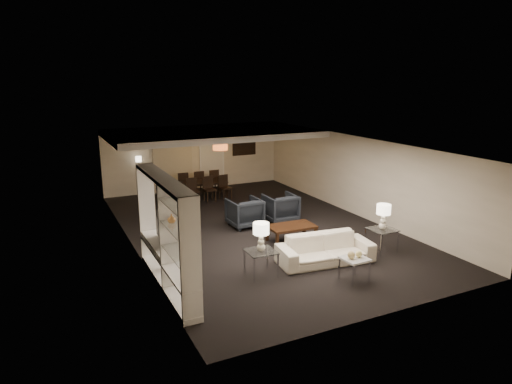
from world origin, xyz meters
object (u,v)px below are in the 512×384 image
object	(u,v)px
side_table_left	(261,263)
coffee_table	(291,233)
pendant_light	(220,147)
chair_fr	(213,180)
table_lamp_left	(261,237)
dining_table	(204,189)
chair_nr	(225,187)
television	(160,230)
chair_fl	(182,183)
armchair_left	(245,213)
vase_blue	(184,256)
marble_table	(354,269)
chair_nm	(210,189)
chair_fm	(198,182)
floor_lamp	(140,177)
side_table_right	(382,240)
armchair_right	(280,208)
sofa	(325,249)
floor_speaker	(164,252)
vase_amber	(172,219)
table_lamp_right	(383,217)
chair_nl	(193,191)

from	to	relation	value
side_table_left	coffee_table	bearing A→B (deg)	43.26
pendant_light	chair_fr	distance (m)	1.96
table_lamp_left	dining_table	size ratio (longest dim) A/B	0.39
coffee_table	chair_fr	distance (m)	6.12
chair_nr	chair_fr	xyz separation A→B (m)	(0.00, 1.30, 0.00)
table_lamp_left	side_table_left	bearing A→B (deg)	0.00
television	chair_fl	xyz separation A→B (m)	(2.54, 6.74, -0.62)
armchair_left	vase_blue	size ratio (longest dim) A/B	5.31
marble_table	television	size ratio (longest dim) A/B	0.49
side_table_left	chair_nm	xyz separation A→B (m)	(1.16, 6.41, 0.14)
chair_fm	floor_lamp	size ratio (longest dim) A/B	0.58
side_table_left	dining_table	size ratio (longest dim) A/B	0.37
coffee_table	dining_table	bearing A→B (deg)	95.65
side_table_right	marble_table	distance (m)	2.03
side_table_left	television	xyz separation A→B (m)	(-1.98, 0.97, 0.77)
armchair_left	armchair_right	xyz separation A→B (m)	(1.20, 0.00, 0.00)
chair_fl	television	bearing A→B (deg)	74.35
armchair_right	vase_blue	size ratio (longest dim) A/B	5.31
sofa	floor_speaker	size ratio (longest dim) A/B	2.10
pendant_light	dining_table	world-z (taller)	pendant_light
marble_table	vase_amber	xyz separation A→B (m)	(-3.71, 0.93, 1.39)
side_table_left	chair_fr	distance (m)	7.91
coffee_table	vase_blue	xyz separation A→B (m)	(-3.71, -2.53, 0.92)
floor_speaker	dining_table	distance (m)	6.81
television	chair_fm	xyz separation A→B (m)	(3.14, 6.74, -0.62)
vase_blue	dining_table	distance (m)	8.64
television	vase_amber	distance (m)	1.29
side_table_right	chair_nr	world-z (taller)	chair_nr
table_lamp_right	chair_nm	size ratio (longest dim) A/B	0.74
dining_table	armchair_right	bearing A→B (deg)	-66.52
table_lamp_left	chair_nl	world-z (taller)	table_lamp_left
floor_speaker	chair_fm	xyz separation A→B (m)	(3.06, 6.73, -0.11)
table_lamp_right	chair_fr	distance (m)	7.90
side_table_left	chair_fl	distance (m)	7.73
dining_table	chair_fl	distance (m)	0.90
sofa	side_table_left	world-z (taller)	sofa
side_table_left	side_table_right	bearing A→B (deg)	0.00
vase_amber	chair_nl	size ratio (longest dim) A/B	0.20
pendant_light	chair_nl	distance (m)	1.82
floor_speaker	coffee_table	bearing A→B (deg)	33.33
armchair_right	dining_table	bearing A→B (deg)	-72.38
coffee_table	chair_fm	distance (m)	6.14
television	floor_speaker	bearing A→B (deg)	-85.60
chair_nr	chair_fm	size ratio (longest dim) A/B	1.00
television	floor_lamp	distance (m)	7.26
armchair_right	chair_fl	bearing A→B (deg)	-67.71
table_lamp_right	armchair_right	bearing A→B (deg)	108.43
sofa	pendant_light	bearing A→B (deg)	97.69
chair_nl	side_table_left	bearing A→B (deg)	-96.15
armchair_right	side_table_left	world-z (taller)	armchair_right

